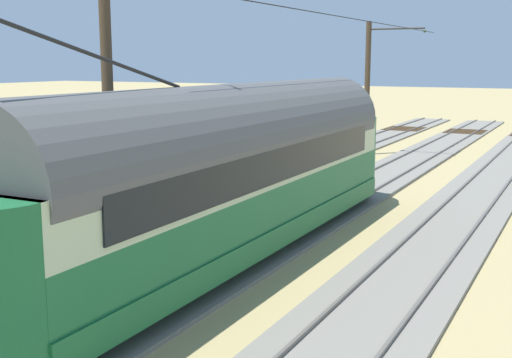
% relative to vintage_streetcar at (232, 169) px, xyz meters
% --- Properties ---
extents(ground_plane, '(220.00, 220.00, 0.00)m').
position_rel_vintage_streetcar_xyz_m(ground_plane, '(0.00, -1.74, -2.26)').
color(ground_plane, tan).
extents(track_streetcar_siding, '(2.80, 80.00, 0.18)m').
position_rel_vintage_streetcar_xyz_m(track_streetcar_siding, '(-4.21, -2.05, -2.21)').
color(track_streetcar_siding, slate).
rests_on(track_streetcar_siding, ground).
extents(track_adjacent_siding, '(2.80, 80.00, 0.18)m').
position_rel_vintage_streetcar_xyz_m(track_adjacent_siding, '(0.00, -2.05, -2.21)').
color(track_adjacent_siding, slate).
rests_on(track_adjacent_siding, ground).
extents(track_third_siding, '(2.80, 80.00, 0.18)m').
position_rel_vintage_streetcar_xyz_m(track_third_siding, '(4.21, -2.05, -2.21)').
color(track_third_siding, slate).
rests_on(track_third_siding, ground).
extents(vintage_streetcar, '(2.65, 17.35, 5.42)m').
position_rel_vintage_streetcar_xyz_m(vintage_streetcar, '(0.00, 0.00, 0.00)').
color(vintage_streetcar, '#196033').
rests_on(vintage_streetcar, ground).
extents(catenary_pole_foreground, '(3.05, 0.28, 6.83)m').
position_rel_vintage_streetcar_xyz_m(catenary_pole_foreground, '(2.74, -19.33, 1.32)').
color(catenary_pole_foreground, '#423323').
rests_on(catenary_pole_foreground, ground).
extents(catenary_pole_mid_near, '(3.05, 0.28, 6.83)m').
position_rel_vintage_streetcar_xyz_m(catenary_pole_mid_near, '(2.74, 1.08, 1.32)').
color(catenary_pole_mid_near, '#423323').
rests_on(catenary_pole_mid_near, ground).
extents(overhead_wire_run, '(2.85, 24.42, 0.18)m').
position_rel_vintage_streetcar_xyz_m(overhead_wire_run, '(0.10, -9.83, 4.02)').
color(overhead_wire_run, black).
rests_on(overhead_wire_run, ground).
extents(spare_tie_stack, '(2.40, 2.40, 0.54)m').
position_rel_vintage_streetcar_xyz_m(spare_tie_stack, '(7.56, -7.80, -1.99)').
color(spare_tie_stack, '#47331E').
rests_on(spare_tie_stack, ground).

